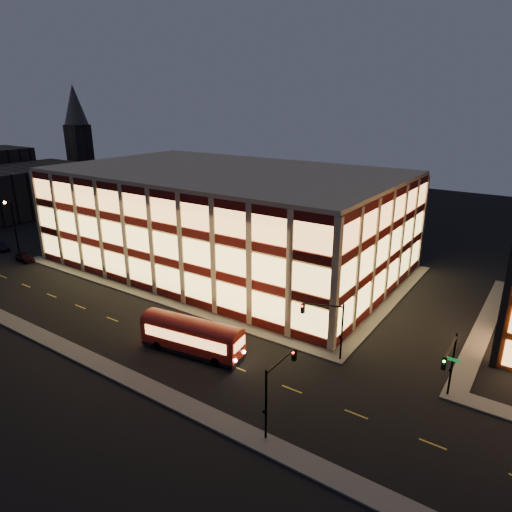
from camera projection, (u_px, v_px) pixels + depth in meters
The scene contains 16 objects.
ground at pixel (162, 305), 56.47m from camera, with size 200.00×200.00×0.00m, color black.
sidewalk_office_south at pixel (151, 296), 58.82m from camera, with size 54.00×2.00×0.15m, color #514F4C.
sidewalk_office_east at pixel (390, 301), 57.47m from camera, with size 2.00×30.00×0.15m, color #514F4C.
sidewalk_tower_west at pixel (485, 324), 51.61m from camera, with size 2.00×30.00×0.15m, color #514F4C.
sidewalk_near at pixel (69, 350), 46.28m from camera, with size 100.00×2.00×0.15m, color #514F4C.
office_building at pixel (226, 218), 68.89m from camera, with size 50.45×30.45×14.50m.
bg_building_a at pixel (21, 190), 101.96m from camera, with size 18.00×28.00×10.00m, color #2D2621.
church_tower at pixel (81, 160), 122.13m from camera, with size 5.00×5.00×18.00m, color #2D2621.
church_spire at pixel (74, 105), 117.59m from camera, with size 6.00×6.00×10.00m, color #4C473F.
traffic_signal_far at pixel (328, 321), 43.48m from camera, with size 3.79×1.87×6.00m.
traffic_signal_right at pixel (450, 361), 36.80m from camera, with size 1.20×4.37×6.00m.
traffic_signal_near at pixel (277, 382), 33.98m from camera, with size 0.32×4.45×6.00m.
street_lamp_a at pixel (13, 222), 73.46m from camera, with size 0.44×1.22×9.02m.
trolley_bus at pixel (192, 334), 45.34m from camera, with size 11.00×4.13×3.63m.
parked_car_0 at pixel (25, 257), 71.65m from camera, with size 1.61×3.99×1.36m, color black.
parked_car_1 at pixel (0, 246), 77.02m from camera, with size 1.43×4.10×1.35m, color black.
Camera 1 is at (38.60, -35.94, 24.07)m, focal length 32.00 mm.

